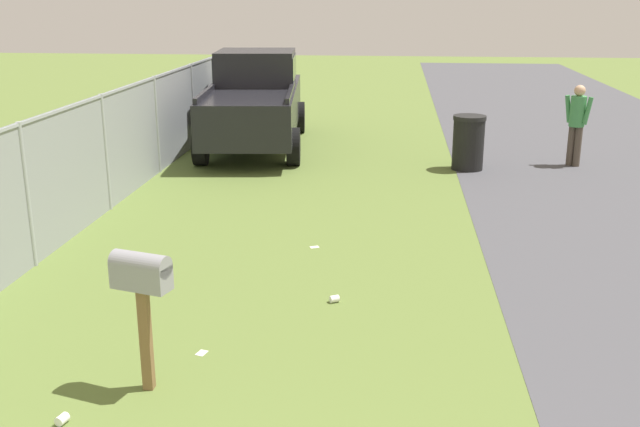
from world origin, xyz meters
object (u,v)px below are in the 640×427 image
pickup_truck (255,97)px  pedestrian (577,120)px  mailbox (141,281)px  trash_bin (468,143)px

pickup_truck → pedestrian: pickup_truck is taller
mailbox → pedestrian: bearing=-15.6°
pickup_truck → trash_bin: pickup_truck is taller
pickup_truck → mailbox: bearing=-179.9°
mailbox → trash_bin: size_ratio=1.19×
pedestrian → mailbox: bearing=5.7°
mailbox → trash_bin: mailbox is taller
trash_bin → pedestrian: size_ratio=0.66×
mailbox → pickup_truck: (10.69, 1.04, 0.10)m
mailbox → pedestrian: (9.28, -5.68, -0.08)m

